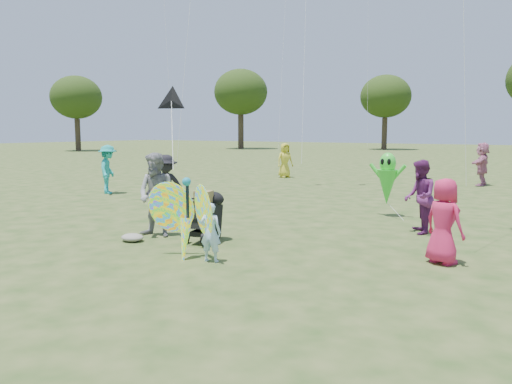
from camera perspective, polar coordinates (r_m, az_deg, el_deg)
ground at (r=8.92m, az=-4.12°, el=-8.13°), size 160.00×160.00×0.00m
child_girl at (r=8.93m, az=-5.21°, el=-4.61°), size 0.44×0.35×1.07m
adult_man at (r=11.14m, az=-11.27°, el=-0.33°), size 1.00×0.83×1.85m
grey_bag at (r=10.91m, az=-13.95°, el=-5.07°), size 0.51×0.42×0.16m
crowd_a at (r=9.32m, az=20.67°, el=-3.15°), size 0.88×0.76×1.51m
crowd_b at (r=13.50m, az=-10.26°, el=0.63°), size 1.21×1.23×1.69m
crowd_e at (r=11.85m, az=18.21°, el=-0.52°), size 0.90×1.00×1.68m
crowd_g at (r=24.70m, az=3.32°, el=3.64°), size 0.90×0.99×1.70m
crowd_i at (r=19.17m, az=-16.55°, el=2.49°), size 1.22×1.33×1.80m
crowd_j at (r=23.10m, az=24.43°, el=2.93°), size 0.60×1.71×1.83m
jogging_stroller at (r=10.51m, az=-5.66°, el=-2.39°), size 0.66×1.11×1.09m
butterfly_kite at (r=9.20m, az=-7.98°, el=-3.00°), size 1.74×0.75×1.69m
delta_kite_rig at (r=13.27m, az=-9.65°, el=10.20°), size 2.07×2.11×2.02m
alien_kite at (r=13.97m, az=14.76°, el=1.24°), size 1.12×0.69×1.74m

